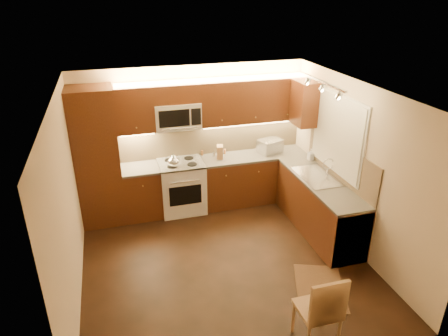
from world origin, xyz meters
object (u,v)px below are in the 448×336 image
object	(u,v)px
soap_bottle	(311,154)
microwave	(177,115)
sink	(318,173)
knife_block	(220,152)
stove	(182,186)
toaster_oven	(270,146)
dining_chair	(318,307)
kettle	(173,160)

from	to	relation	value
soap_bottle	microwave	bearing A→B (deg)	158.74
sink	knife_block	size ratio (longest dim) A/B	3.71
stove	microwave	bearing A→B (deg)	90.00
stove	sink	distance (m)	2.35
stove	toaster_oven	distance (m)	1.75
toaster_oven	knife_block	size ratio (longest dim) A/B	1.74
toaster_oven	dining_chair	bearing A→B (deg)	-119.52
stove	toaster_oven	world-z (taller)	toaster_oven
sink	dining_chair	bearing A→B (deg)	-116.77
sink	kettle	world-z (taller)	kettle
soap_bottle	stove	bearing A→B (deg)	162.04
stove	soap_bottle	bearing A→B (deg)	-11.61
microwave	stove	bearing A→B (deg)	-90.00
knife_block	dining_chair	world-z (taller)	knife_block
kettle	dining_chair	xyz separation A→B (m)	(1.02, -3.20, -0.55)
toaster_oven	soap_bottle	distance (m)	0.76
microwave	soap_bottle	world-z (taller)	microwave
toaster_oven	soap_bottle	size ratio (longest dim) A/B	2.04
stove	dining_chair	size ratio (longest dim) A/B	0.95
kettle	knife_block	bearing A→B (deg)	28.45
microwave	dining_chair	bearing A→B (deg)	-75.78
kettle	microwave	bearing A→B (deg)	78.19
sink	toaster_oven	xyz separation A→B (m)	(-0.34, 1.19, 0.05)
sink	kettle	bearing A→B (deg)	155.29
sink	dining_chair	distance (m)	2.53
stove	knife_block	world-z (taller)	knife_block
sink	dining_chair	world-z (taller)	sink
sink	toaster_oven	size ratio (longest dim) A/B	2.13
knife_block	soap_bottle	size ratio (longest dim) A/B	1.17
microwave	kettle	size ratio (longest dim) A/B	3.26
knife_block	dining_chair	distance (m)	3.44
kettle	dining_chair	world-z (taller)	kettle
toaster_oven	knife_block	bearing A→B (deg)	163.83
microwave	soap_bottle	xyz separation A→B (m)	(2.22, -0.59, -0.72)
dining_chair	toaster_oven	bearing A→B (deg)	77.15
dining_chair	kettle	bearing A→B (deg)	107.80
toaster_oven	knife_block	world-z (taller)	toaster_oven
dining_chair	stove	bearing A→B (deg)	104.84
kettle	toaster_oven	size ratio (longest dim) A/B	0.58
stove	soap_bottle	distance (m)	2.33
stove	sink	xyz separation A→B (m)	(2.00, -1.12, 0.52)
stove	soap_bottle	size ratio (longest dim) A/B	4.65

